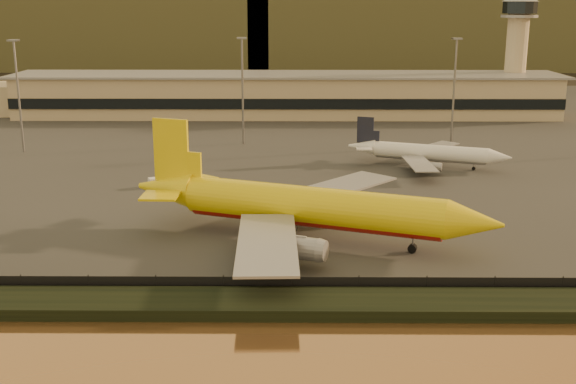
{
  "coord_description": "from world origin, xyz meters",
  "views": [
    {
      "loc": [
        2.29,
        -92.52,
        33.89
      ],
      "look_at": [
        1.42,
        12.0,
        6.12
      ],
      "focal_mm": 45.0,
      "sensor_mm": 36.0,
      "label": 1
    }
  ],
  "objects": [
    {
      "name": "ground",
      "position": [
        0.0,
        0.0,
        0.0
      ],
      "size": [
        900.0,
        900.0,
        0.0
      ],
      "primitive_type": "plane",
      "color": "black",
      "rests_on": "ground"
    },
    {
      "name": "embankment",
      "position": [
        0.0,
        -17.0,
        0.7
      ],
      "size": [
        320.0,
        7.0,
        1.4
      ],
      "primitive_type": "cube",
      "color": "black",
      "rests_on": "ground"
    },
    {
      "name": "tarmac",
      "position": [
        0.0,
        95.0,
        0.1
      ],
      "size": [
        320.0,
        220.0,
        0.2
      ],
      "primitive_type": "cube",
      "color": "#2D2D2D",
      "rests_on": "ground"
    },
    {
      "name": "perimeter_fence",
      "position": [
        0.0,
        -13.0,
        1.3
      ],
      "size": [
        300.0,
        0.05,
        2.2
      ],
      "primitive_type": "cube",
      "color": "black",
      "rests_on": "tarmac"
    },
    {
      "name": "terminal_building",
      "position": [
        -14.52,
        125.55,
        6.25
      ],
      "size": [
        202.0,
        25.0,
        12.6
      ],
      "color": "#C7AF8A",
      "rests_on": "tarmac"
    },
    {
      "name": "control_tower",
      "position": [
        70.0,
        131.0,
        21.66
      ],
      "size": [
        11.2,
        11.2,
        35.5
      ],
      "color": "#C7AF8A",
      "rests_on": "tarmac"
    },
    {
      "name": "apron_light_masts",
      "position": [
        15.0,
        75.0,
        15.7
      ],
      "size": [
        152.2,
        12.2,
        25.4
      ],
      "color": "slate",
      "rests_on": "tarmac"
    },
    {
      "name": "distant_hills",
      "position": [
        -20.74,
        340.0,
        31.39
      ],
      "size": [
        470.0,
        160.0,
        70.0
      ],
      "color": "brown",
      "rests_on": "ground"
    },
    {
      "name": "dhl_cargo_jet",
      "position": [
        4.07,
        7.18,
        5.14
      ],
      "size": [
        53.65,
        50.93,
        16.54
      ],
      "rotation": [
        0.0,
        0.0,
        -0.35
      ],
      "color": "yellow",
      "rests_on": "tarmac"
    },
    {
      "name": "white_narrowbody_jet",
      "position": [
        30.21,
        55.27,
        3.13
      ],
      "size": [
        33.09,
        31.37,
        9.8
      ],
      "rotation": [
        0.0,
        0.0,
        -0.34
      ],
      "color": "white",
      "rests_on": "tarmac"
    },
    {
      "name": "gse_vehicle_yellow",
      "position": [
        2.47,
        29.65,
        1.13
      ],
      "size": [
        4.53,
        3.12,
        1.87
      ],
      "primitive_type": "cube",
      "rotation": [
        0.0,
        0.0,
        -0.33
      ],
      "color": "yellow",
      "rests_on": "tarmac"
    },
    {
      "name": "gse_vehicle_white",
      "position": [
        -22.76,
        37.76,
        1.11
      ],
      "size": [
        4.45,
        3.35,
        1.83
      ],
      "primitive_type": "cube",
      "rotation": [
        0.0,
        0.0,
        0.43
      ],
      "color": "white",
      "rests_on": "tarmac"
    }
  ]
}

